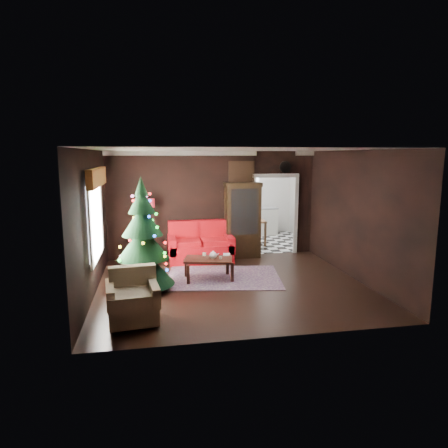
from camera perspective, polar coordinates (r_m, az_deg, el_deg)
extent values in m
plane|color=black|center=(8.48, 1.11, -8.71)|extent=(5.50, 5.50, 0.00)
plane|color=white|center=(8.04, 1.18, 10.57)|extent=(5.50, 5.50, 0.00)
plane|color=black|center=(10.58, -1.57, 2.78)|extent=(5.50, 0.00, 5.50)
plane|color=black|center=(5.76, 6.12, -3.21)|extent=(5.50, 0.00, 5.50)
plane|color=black|center=(8.07, -18.37, 0.08)|extent=(0.00, 5.50, 5.50)
plane|color=black|center=(9.10, 18.37, 1.13)|extent=(0.00, 5.50, 5.50)
cube|color=white|center=(8.25, -17.93, 0.66)|extent=(0.05, 1.60, 1.40)
cube|color=#995525|center=(8.16, -17.67, 6.38)|extent=(0.12, 2.10, 0.35)
plane|color=white|center=(12.62, 5.06, -2.55)|extent=(3.00, 3.00, 0.00)
cube|color=white|center=(13.77, 3.56, 5.65)|extent=(0.70, 0.06, 0.70)
cube|color=#5F4F58|center=(8.98, -0.08, -7.59)|extent=(2.74, 2.18, 0.01)
cylinder|color=white|center=(8.95, -2.82, -4.33)|extent=(0.09, 0.09, 0.07)
cylinder|color=silver|center=(8.67, -0.50, -4.84)|extent=(0.08, 0.08, 0.05)
imported|color=olive|center=(9.00, -0.12, -3.76)|extent=(0.16, 0.05, 0.22)
cylinder|color=white|center=(10.93, 8.71, 8.05)|extent=(0.32, 0.32, 0.06)
cube|color=#A06D4B|center=(10.61, 2.49, 7.40)|extent=(0.62, 0.05, 0.52)
cube|color=silver|center=(13.68, 3.76, 0.34)|extent=(1.80, 0.60, 0.90)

